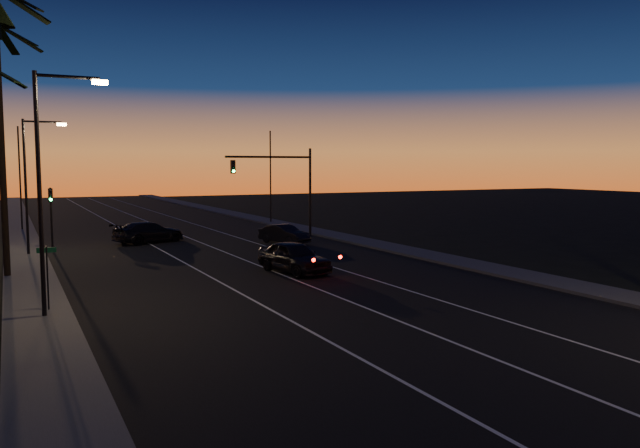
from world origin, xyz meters
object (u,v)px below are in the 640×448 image
right_car (284,234)px  cross_car (149,232)px  lead_car (294,257)px  signal_mast (283,177)px

right_car → cross_car: bearing=151.2°
lead_car → cross_car: lead_car is taller
right_car → cross_car: 9.95m
signal_mast → cross_car: (-10.01, 1.56, -3.99)m
signal_mast → right_car: (-1.30, -3.23, -4.09)m
cross_car → signal_mast: bearing=-8.9°
right_car → signal_mast: bearing=68.1°
signal_mast → lead_car: bearing=-111.2°
signal_mast → cross_car: bearing=171.1°
signal_mast → right_car: size_ratio=1.63×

